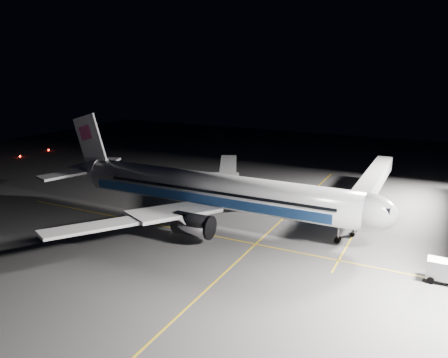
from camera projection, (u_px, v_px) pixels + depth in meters
name	position (u px, v px, depth m)	size (l,w,h in m)	color
ground	(214.00, 220.00, 72.93)	(200.00, 200.00, 0.00)	#4C4C4F
guide_line_main	(270.00, 230.00, 68.58)	(0.25, 80.00, 0.01)	gold
guide_line_cross	(196.00, 232.00, 67.76)	(70.00, 0.25, 0.01)	gold
guide_line_side	(360.00, 222.00, 71.98)	(0.25, 40.00, 0.01)	gold
airliner	(208.00, 190.00, 72.06)	(61.48, 54.22, 16.64)	silver
jet_bridge	(371.00, 184.00, 77.74)	(3.60, 34.40, 6.30)	#B2B2B7
baggage_tug	(200.00, 196.00, 83.42)	(3.19, 2.81, 1.97)	black
safety_cone_a	(245.00, 208.00, 78.01)	(0.40, 0.40, 0.60)	#FF4A0A
safety_cone_b	(271.00, 204.00, 80.37)	(0.38, 0.38, 0.56)	#FF4A0A
safety_cone_c	(217.00, 200.00, 83.05)	(0.37, 0.37, 0.55)	#FF4A0A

